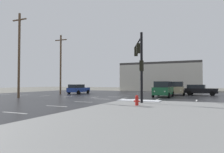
{
  "coord_description": "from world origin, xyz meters",
  "views": [
    {
      "loc": [
        10.59,
        -23.34,
        1.86
      ],
      "look_at": [
        -1.92,
        5.37,
        2.82
      ],
      "focal_mm": 33.34,
      "sensor_mm": 36.0,
      "label": 1
    }
  ],
  "objects_px": {
    "suv_green": "(163,89)",
    "utility_pole_mid": "(19,54)",
    "traffic_signal_mast": "(140,58)",
    "suv_tan": "(177,88)",
    "utility_pole_far": "(61,63)",
    "sedan_black": "(200,90)",
    "fire_hydrant": "(137,100)",
    "sedan_blue": "(78,89)"
  },
  "relations": [
    {
      "from": "sedan_black",
      "to": "suv_tan",
      "type": "bearing_deg",
      "value": -167.94
    },
    {
      "from": "sedan_blue",
      "to": "fire_hydrant",
      "type": "bearing_deg",
      "value": -134.23
    },
    {
      "from": "sedan_blue",
      "to": "traffic_signal_mast",
      "type": "bearing_deg",
      "value": -128.36
    },
    {
      "from": "suv_green",
      "to": "utility_pole_far",
      "type": "distance_m",
      "value": 16.97
    },
    {
      "from": "sedan_black",
      "to": "utility_pole_far",
      "type": "xyz_separation_m",
      "value": [
        -20.86,
        -6.01,
        4.21
      ]
    },
    {
      "from": "traffic_signal_mast",
      "to": "sedan_blue",
      "type": "bearing_deg",
      "value": 27.77
    },
    {
      "from": "utility_pole_mid",
      "to": "utility_pole_far",
      "type": "bearing_deg",
      "value": 92.76
    },
    {
      "from": "traffic_signal_mast",
      "to": "fire_hydrant",
      "type": "height_order",
      "value": "traffic_signal_mast"
    },
    {
      "from": "traffic_signal_mast",
      "to": "suv_tan",
      "type": "bearing_deg",
      "value": -29.94
    },
    {
      "from": "suv_green",
      "to": "sedan_blue",
      "type": "bearing_deg",
      "value": -97.95
    },
    {
      "from": "suv_green",
      "to": "utility_pole_far",
      "type": "relative_size",
      "value": 0.5
    },
    {
      "from": "fire_hydrant",
      "to": "sedan_blue",
      "type": "bearing_deg",
      "value": 135.1
    },
    {
      "from": "fire_hydrant",
      "to": "suv_tan",
      "type": "bearing_deg",
      "value": 86.75
    },
    {
      "from": "suv_green",
      "to": "suv_tan",
      "type": "relative_size",
      "value": 0.99
    },
    {
      "from": "suv_green",
      "to": "suv_tan",
      "type": "distance_m",
      "value": 5.77
    },
    {
      "from": "suv_tan",
      "to": "sedan_blue",
      "type": "bearing_deg",
      "value": -80.62
    },
    {
      "from": "suv_green",
      "to": "utility_pole_mid",
      "type": "distance_m",
      "value": 18.84
    },
    {
      "from": "fire_hydrant",
      "to": "suv_green",
      "type": "bearing_deg",
      "value": 90.54
    },
    {
      "from": "utility_pole_far",
      "to": "fire_hydrant",
      "type": "bearing_deg",
      "value": -36.65
    },
    {
      "from": "sedan_black",
      "to": "sedan_blue",
      "type": "height_order",
      "value": "same"
    },
    {
      "from": "sedan_black",
      "to": "utility_pole_mid",
      "type": "bearing_deg",
      "value": -138.06
    },
    {
      "from": "utility_pole_mid",
      "to": "sedan_blue",
      "type": "bearing_deg",
      "value": 82.39
    },
    {
      "from": "suv_green",
      "to": "utility_pole_mid",
      "type": "bearing_deg",
      "value": -60.37
    },
    {
      "from": "suv_green",
      "to": "utility_pole_mid",
      "type": "height_order",
      "value": "utility_pole_mid"
    },
    {
      "from": "suv_green",
      "to": "sedan_black",
      "type": "bearing_deg",
      "value": 144.84
    },
    {
      "from": "traffic_signal_mast",
      "to": "suv_tan",
      "type": "distance_m",
      "value": 15.14
    },
    {
      "from": "fire_hydrant",
      "to": "utility_pole_far",
      "type": "xyz_separation_m",
      "value": [
        -16.61,
        12.36,
        4.52
      ]
    },
    {
      "from": "traffic_signal_mast",
      "to": "utility_pole_mid",
      "type": "xyz_separation_m",
      "value": [
        -15.47,
        0.26,
        1.29
      ]
    },
    {
      "from": "sedan_black",
      "to": "fire_hydrant",
      "type": "bearing_deg",
      "value": -96.98
    },
    {
      "from": "suv_tan",
      "to": "utility_pole_far",
      "type": "xyz_separation_m",
      "value": [
        -17.64,
        -5.67,
        3.97
      ]
    },
    {
      "from": "traffic_signal_mast",
      "to": "sedan_black",
      "type": "distance_m",
      "value": 16.2
    },
    {
      "from": "traffic_signal_mast",
      "to": "utility_pole_far",
      "type": "distance_m",
      "value": 18.31
    },
    {
      "from": "traffic_signal_mast",
      "to": "fire_hydrant",
      "type": "bearing_deg",
      "value": 169.01
    },
    {
      "from": "suv_tan",
      "to": "utility_pole_far",
      "type": "bearing_deg",
      "value": -74.9
    },
    {
      "from": "utility_pole_mid",
      "to": "utility_pole_far",
      "type": "distance_m",
      "value": 8.81
    },
    {
      "from": "utility_pole_far",
      "to": "traffic_signal_mast",
      "type": "bearing_deg",
      "value": -29.65
    },
    {
      "from": "traffic_signal_mast",
      "to": "utility_pole_far",
      "type": "height_order",
      "value": "utility_pole_far"
    },
    {
      "from": "fire_hydrant",
      "to": "sedan_black",
      "type": "distance_m",
      "value": 18.86
    },
    {
      "from": "fire_hydrant",
      "to": "utility_pole_mid",
      "type": "distance_m",
      "value": 17.3
    },
    {
      "from": "sedan_blue",
      "to": "utility_pole_far",
      "type": "height_order",
      "value": "utility_pole_far"
    },
    {
      "from": "suv_green",
      "to": "utility_pole_mid",
      "type": "relative_size",
      "value": 0.46
    },
    {
      "from": "suv_tan",
      "to": "utility_pole_mid",
      "type": "xyz_separation_m",
      "value": [
        -17.21,
        -14.45,
        4.39
      ]
    }
  ]
}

